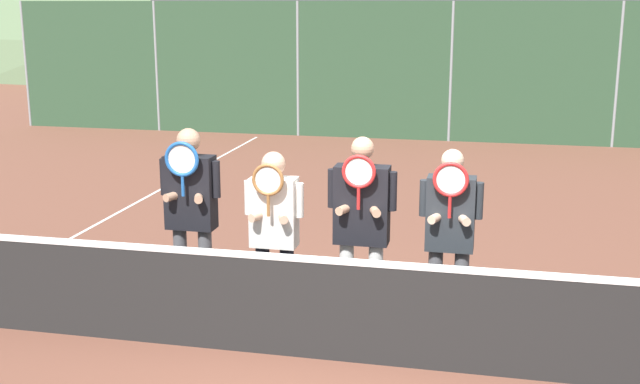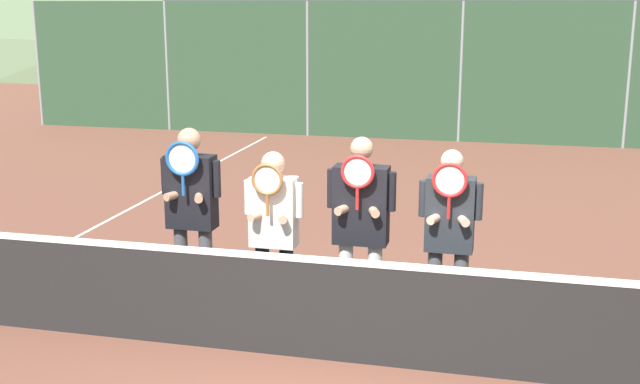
{
  "view_description": "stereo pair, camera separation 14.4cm",
  "coord_description": "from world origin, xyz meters",
  "px_view_note": "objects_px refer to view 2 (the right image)",
  "views": [
    {
      "loc": [
        1.06,
        -6.22,
        2.99
      ],
      "look_at": [
        -0.52,
        0.84,
        1.27
      ],
      "focal_mm": 45.0,
      "sensor_mm": 36.0,
      "label": 1
    },
    {
      "loc": [
        1.2,
        -6.18,
        2.99
      ],
      "look_at": [
        -0.52,
        0.84,
        1.27
      ],
      "focal_mm": 45.0,
      "sensor_mm": 36.0,
      "label": 2
    }
  ],
  "objects_px": {
    "player_leftmost": "(191,205)",
    "player_rightmost": "(449,230)",
    "car_left_of_center": "(459,84)",
    "player_center_right": "(361,221)",
    "car_far_left": "(258,80)",
    "player_center_left": "(274,226)"
  },
  "relations": [
    {
      "from": "player_leftmost",
      "to": "player_center_right",
      "type": "bearing_deg",
      "value": -4.1
    },
    {
      "from": "player_rightmost",
      "to": "car_far_left",
      "type": "bearing_deg",
      "value": 114.42
    },
    {
      "from": "player_center_left",
      "to": "car_far_left",
      "type": "relative_size",
      "value": 0.38
    },
    {
      "from": "player_center_left",
      "to": "player_rightmost",
      "type": "relative_size",
      "value": 0.97
    },
    {
      "from": "player_leftmost",
      "to": "player_rightmost",
      "type": "distance_m",
      "value": 2.44
    },
    {
      "from": "player_center_left",
      "to": "car_far_left",
      "type": "bearing_deg",
      "value": 108.71
    },
    {
      "from": "car_far_left",
      "to": "car_left_of_center",
      "type": "bearing_deg",
      "value": 0.06
    },
    {
      "from": "player_leftmost",
      "to": "car_left_of_center",
      "type": "distance_m",
      "value": 14.21
    },
    {
      "from": "player_center_left",
      "to": "car_left_of_center",
      "type": "height_order",
      "value": "car_left_of_center"
    },
    {
      "from": "car_far_left",
      "to": "car_left_of_center",
      "type": "xyz_separation_m",
      "value": [
        5.44,
        0.01,
        0.02
      ]
    },
    {
      "from": "player_leftmost",
      "to": "car_left_of_center",
      "type": "bearing_deg",
      "value": 84.05
    },
    {
      "from": "car_far_left",
      "to": "car_left_of_center",
      "type": "height_order",
      "value": "car_left_of_center"
    },
    {
      "from": "player_leftmost",
      "to": "car_left_of_center",
      "type": "height_order",
      "value": "player_leftmost"
    },
    {
      "from": "player_rightmost",
      "to": "car_left_of_center",
      "type": "relative_size",
      "value": 0.37
    },
    {
      "from": "car_far_left",
      "to": "player_rightmost",
      "type": "bearing_deg",
      "value": -65.58
    },
    {
      "from": "player_center_left",
      "to": "player_center_right",
      "type": "xyz_separation_m",
      "value": [
        0.81,
        0.01,
        0.09
      ]
    },
    {
      "from": "player_leftmost",
      "to": "player_rightmost",
      "type": "bearing_deg",
      "value": 0.26
    },
    {
      "from": "player_center_left",
      "to": "player_center_right",
      "type": "bearing_deg",
      "value": 0.95
    },
    {
      "from": "player_center_right",
      "to": "player_rightmost",
      "type": "bearing_deg",
      "value": 9.56
    },
    {
      "from": "player_center_right",
      "to": "car_far_left",
      "type": "relative_size",
      "value": 0.42
    },
    {
      "from": "player_rightmost",
      "to": "car_left_of_center",
      "type": "bearing_deg",
      "value": 93.9
    },
    {
      "from": "player_leftmost",
      "to": "player_center_right",
      "type": "distance_m",
      "value": 1.67
    }
  ]
}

